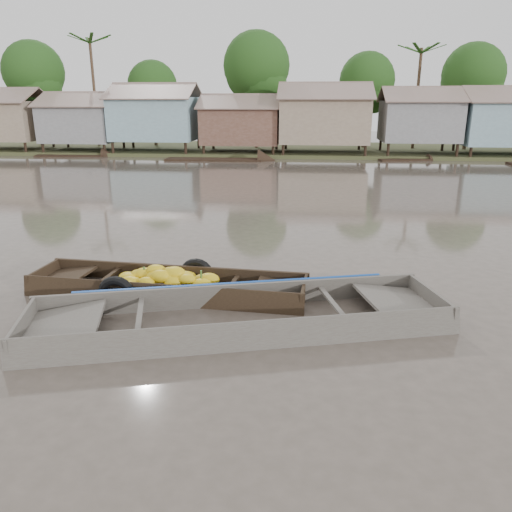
# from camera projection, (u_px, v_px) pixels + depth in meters

# --- Properties ---
(ground) EXTENTS (120.00, 120.00, 0.00)m
(ground) POSITION_uv_depth(u_px,v_px,m) (241.00, 305.00, 10.70)
(ground) COLOR #4C433A
(ground) RESTS_ON ground
(riverbank) EXTENTS (120.00, 12.47, 10.22)m
(riverbank) POSITION_uv_depth(u_px,v_px,m) (330.00, 113.00, 39.69)
(riverbank) COLOR #384723
(riverbank) RESTS_ON ground
(banana_boat) EXTENTS (6.37, 1.96, 0.90)m
(banana_boat) POSITION_uv_depth(u_px,v_px,m) (164.00, 285.00, 11.28)
(banana_boat) COLOR black
(banana_boat) RESTS_ON ground
(viewer_boat) EXTENTS (8.33, 4.16, 0.65)m
(viewer_boat) POSITION_uv_depth(u_px,v_px,m) (241.00, 322.00, 9.70)
(viewer_boat) COLOR #49443E
(viewer_boat) RESTS_ON ground
(distant_boats) EXTENTS (42.63, 3.94, 0.35)m
(distant_boats) POSITION_uv_depth(u_px,v_px,m) (362.00, 163.00, 34.59)
(distant_boats) COLOR black
(distant_boats) RESTS_ON ground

